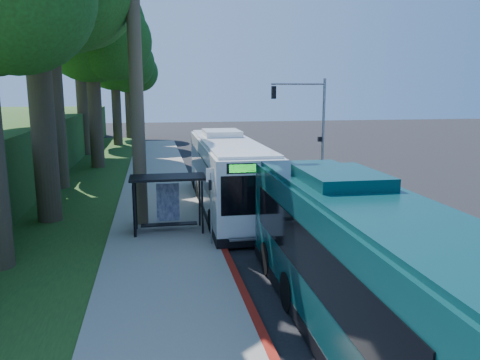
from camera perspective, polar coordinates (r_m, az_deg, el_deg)
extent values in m
plane|color=black|center=(24.80, 7.54, -3.57)|extent=(140.00, 140.00, 0.00)
cube|color=gray|center=(23.61, -9.61, -4.22)|extent=(4.50, 70.00, 0.12)
cube|color=maroon|center=(19.94, -2.72, -6.90)|extent=(0.25, 30.00, 0.13)
cube|color=#234719|center=(29.00, -21.14, -2.05)|extent=(8.00, 70.00, 0.06)
cube|color=black|center=(20.15, -8.81, 0.32)|extent=(3.20, 1.50, 0.10)
cube|color=black|center=(20.44, -12.78, -3.41)|extent=(0.06, 1.30, 2.20)
cube|color=navy|center=(21.10, -8.77, -2.68)|extent=(1.00, 0.12, 1.70)
cube|color=black|center=(20.53, -8.63, -5.37)|extent=(2.40, 0.40, 0.06)
cube|color=black|center=(21.02, -12.58, -3.00)|extent=(0.08, 0.08, 2.40)
cube|color=black|center=(21.09, -4.96, -2.73)|extent=(0.08, 0.08, 2.40)
cube|color=black|center=(19.86, -12.69, -3.82)|extent=(0.08, 0.08, 2.40)
cube|color=black|center=(19.94, -4.61, -3.53)|extent=(0.08, 0.08, 2.40)
cylinder|color=gray|center=(18.53, -3.56, -3.67)|extent=(0.06, 0.06, 3.00)
cube|color=white|center=(18.23, -3.61, 0.59)|extent=(0.35, 0.04, 0.55)
cylinder|color=gray|center=(35.16, 10.12, 6.39)|extent=(0.20, 0.20, 7.00)
cylinder|color=gray|center=(34.41, 7.11, 11.55)|extent=(4.00, 0.14, 0.14)
cube|color=black|center=(33.91, 4.13, 10.60)|extent=(0.30, 0.30, 0.90)
cube|color=black|center=(35.15, 9.68, 4.93)|extent=(0.25, 0.25, 0.35)
cylinder|color=#4C3F2D|center=(21.33, -12.55, 11.57)|extent=(0.60, 0.60, 13.00)
cylinder|color=#382B1E|center=(23.36, -23.00, 7.82)|extent=(1.10, 1.10, 10.50)
cylinder|color=#382B1E|center=(31.38, -21.80, 9.75)|extent=(1.18, 1.18, 11.90)
cylinder|color=#382B1E|center=(39.09, -17.27, 8.56)|extent=(1.06, 1.06, 9.80)
sphere|color=#1D3C10|center=(39.36, -17.79, 17.34)|extent=(8.40, 8.40, 8.40)
sphere|color=#1D3C10|center=(37.83, -15.30, 16.04)|extent=(5.88, 5.88, 5.88)
sphere|color=#1D3C10|center=(40.91, -19.58, 15.79)|extent=(5.46, 5.46, 5.46)
cylinder|color=#382B1E|center=(47.26, -18.66, 9.65)|extent=(1.14, 1.14, 11.20)
sphere|color=#1D3C10|center=(47.68, -19.18, 17.93)|extent=(9.60, 9.60, 9.60)
sphere|color=#1D3C10|center=(45.88, -16.88, 16.75)|extent=(6.72, 6.72, 6.72)
sphere|color=#1D3C10|center=(49.46, -20.82, 16.43)|extent=(6.24, 6.24, 6.24)
cylinder|color=#382B1E|center=(54.98, -14.84, 8.85)|extent=(1.02, 1.02, 9.10)
sphere|color=#1D3C10|center=(55.10, -15.13, 14.67)|extent=(8.00, 8.00, 8.00)
sphere|color=#1D3C10|center=(53.75, -13.42, 13.74)|extent=(5.60, 5.60, 5.60)
sphere|color=#1D3C10|center=(56.56, -16.43, 13.70)|extent=(5.20, 5.20, 5.20)
cylinder|color=#382B1E|center=(62.91, -13.38, 8.81)|extent=(0.98, 0.98, 8.40)
sphere|color=#1D3C10|center=(62.96, -13.59, 13.50)|extent=(7.00, 7.00, 7.00)
sphere|color=#1D3C10|center=(61.82, -12.28, 12.72)|extent=(4.90, 4.90, 4.90)
sphere|color=#1D3C10|center=(64.22, -14.63, 12.76)|extent=(4.55, 4.55, 4.55)
cube|color=white|center=(24.33, -1.52, 0.96)|extent=(2.96, 13.27, 3.15)
cube|color=black|center=(24.66, -1.50, -2.77)|extent=(2.99, 13.34, 0.39)
cube|color=black|center=(24.82, -1.71, 1.86)|extent=(2.99, 10.36, 1.21)
cube|color=black|center=(17.93, 1.55, -1.82)|extent=(2.48, 0.16, 1.55)
cube|color=black|center=(30.72, -3.32, 3.69)|extent=(2.25, 0.16, 1.10)
cube|color=#19E533|center=(17.72, 1.57, 1.48)|extent=(1.83, 0.13, 0.31)
cube|color=white|center=(24.10, -1.54, 4.77)|extent=(2.73, 12.61, 0.13)
cube|color=white|center=(26.26, -2.25, 5.68)|extent=(2.00, 2.78, 0.39)
cylinder|color=black|center=(20.38, -3.31, -5.08)|extent=(0.34, 1.11, 1.10)
cylinder|color=black|center=(20.81, 3.70, -4.75)|extent=(0.34, 1.11, 1.10)
cylinder|color=black|center=(29.36, -5.41, -0.16)|extent=(0.34, 1.11, 1.10)
cylinder|color=black|center=(29.67, -0.49, 0.00)|extent=(0.34, 1.11, 1.10)
cube|color=#0A3537|center=(11.45, 15.98, -10.90)|extent=(3.06, 13.44, 3.18)
cube|color=black|center=(12.14, 15.55, -18.15)|extent=(3.09, 13.51, 0.39)
cube|color=black|center=(11.81, 14.89, -8.57)|extent=(3.08, 10.49, 1.23)
cube|color=black|center=(17.29, 6.59, -1.90)|extent=(2.28, 0.17, 1.12)
cube|color=#0A3537|center=(10.96, 16.43, -2.87)|extent=(2.82, 12.77, 0.13)
cube|color=#0A3537|center=(12.91, 12.17, 0.23)|extent=(2.04, 2.82, 0.39)
cylinder|color=black|center=(16.04, 3.53, -9.53)|extent=(0.35, 1.12, 1.12)
cylinder|color=black|center=(16.79, 12.23, -8.82)|extent=(0.35, 1.12, 1.12)
imported|color=silver|center=(31.23, 6.58, 0.82)|extent=(2.87, 5.46, 1.46)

